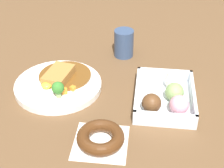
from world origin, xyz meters
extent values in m
plane|color=brown|center=(0.00, 0.00, 0.00)|extent=(1.60, 1.60, 0.00)
cylinder|color=white|center=(0.00, 0.11, 0.01)|extent=(0.24, 0.24, 0.02)
cylinder|color=brown|center=(0.04, 0.10, 0.02)|extent=(0.15, 0.15, 0.01)
cube|color=#A87538|center=(0.01, 0.11, 0.04)|extent=(0.11, 0.08, 0.02)
cylinder|color=white|center=(-0.03, 0.13, 0.02)|extent=(0.06, 0.06, 0.00)
ellipsoid|color=yellow|center=(-0.03, 0.13, 0.03)|extent=(0.03, 0.03, 0.02)
cylinder|color=#8CB766|center=(-0.06, 0.09, 0.03)|extent=(0.01, 0.01, 0.02)
sphere|color=#387A2D|center=(-0.06, 0.09, 0.05)|extent=(0.03, 0.03, 0.03)
cube|color=orange|center=(-0.04, 0.08, 0.02)|extent=(0.02, 0.02, 0.01)
cube|color=orange|center=(-0.03, 0.06, 0.02)|extent=(0.02, 0.02, 0.01)
cube|color=silver|center=(-0.03, -0.19, 0.01)|extent=(0.20, 0.16, 0.01)
cube|color=silver|center=(-0.13, -0.19, 0.03)|extent=(0.01, 0.16, 0.03)
cube|color=silver|center=(0.07, -0.19, 0.03)|extent=(0.01, 0.16, 0.03)
cube|color=silver|center=(-0.03, -0.26, 0.03)|extent=(0.20, 0.01, 0.03)
cube|color=silver|center=(-0.03, -0.11, 0.03)|extent=(0.20, 0.01, 0.03)
sphere|color=pink|center=(-0.08, -0.22, 0.04)|extent=(0.05, 0.05, 0.05)
sphere|color=#84A860|center=(-0.03, -0.21, 0.04)|extent=(0.05, 0.05, 0.05)
sphere|color=#EFE5C6|center=(0.02, -0.21, 0.04)|extent=(0.05, 0.05, 0.05)
sphere|color=brown|center=(-0.08, -0.15, 0.04)|extent=(0.05, 0.05, 0.05)
cube|color=white|center=(-0.20, -0.04, 0.00)|extent=(0.13, 0.13, 0.00)
torus|color=#4C2B14|center=(-0.20, -0.04, 0.02)|extent=(0.11, 0.11, 0.03)
cylinder|color=#33476B|center=(0.21, -0.06, 0.04)|extent=(0.06, 0.06, 0.09)
camera|label=1|loc=(-0.75, -0.13, 0.56)|focal=53.95mm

